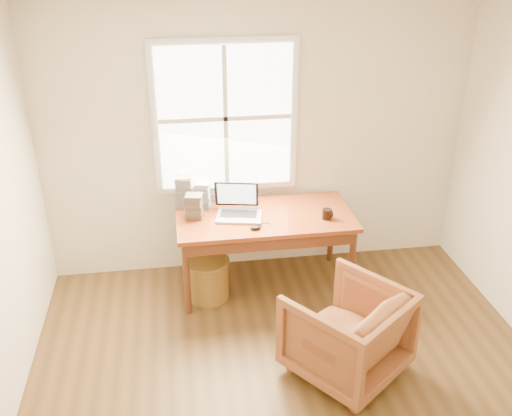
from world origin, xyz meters
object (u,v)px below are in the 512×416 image
(desk, at_px, (265,217))
(laptop, at_px, (239,202))
(cd_stack_a, at_px, (203,195))
(armchair, at_px, (347,332))
(coffee_mug, at_px, (327,214))
(wicker_stool, at_px, (208,279))

(desk, xyz_separation_m, laptop, (-0.24, -0.02, 0.17))
(cd_stack_a, bearing_deg, desk, -24.17)
(armchair, bearing_deg, desk, -108.88)
(coffee_mug, height_order, cd_stack_a, cd_stack_a)
(cd_stack_a, bearing_deg, armchair, -57.28)
(coffee_mug, bearing_deg, laptop, -175.74)
(wicker_stool, relative_size, cd_stack_a, 1.54)
(laptop, height_order, coffee_mug, laptop)
(wicker_stool, xyz_separation_m, laptop, (0.31, 0.11, 0.71))
(wicker_stool, bearing_deg, armchair, -49.48)
(wicker_stool, distance_m, coffee_mug, 1.24)
(armchair, bearing_deg, laptop, -99.42)
(coffee_mug, bearing_deg, desk, 178.20)
(coffee_mug, xyz_separation_m, cd_stack_a, (-1.08, 0.40, 0.08))
(desk, bearing_deg, armchair, -71.48)
(wicker_stool, bearing_deg, laptop, 18.68)
(desk, relative_size, wicker_stool, 4.19)
(wicker_stool, height_order, coffee_mug, coffee_mug)
(desk, height_order, wicker_stool, desk)
(cd_stack_a, bearing_deg, wicker_stool, -90.98)
(armchair, bearing_deg, wicker_stool, -86.88)
(wicker_stool, bearing_deg, cd_stack_a, 89.02)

